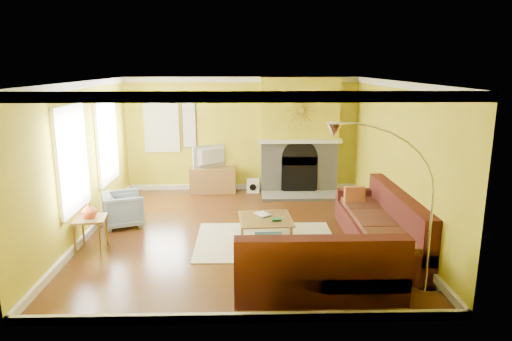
{
  "coord_description": "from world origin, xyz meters",
  "views": [
    {
      "loc": [
        0.06,
        -7.82,
        2.97
      ],
      "look_at": [
        0.27,
        0.4,
        1.06
      ],
      "focal_mm": 32.0,
      "sensor_mm": 36.0,
      "label": 1
    }
  ],
  "objects_px": {
    "armchair": "(123,209)",
    "side_table": "(91,234)",
    "coffee_table": "(266,227)",
    "arc_lamp": "(385,210)",
    "media_console": "(213,180)",
    "sectional_sofa": "(325,227)"
  },
  "relations": [
    {
      "from": "sectional_sofa",
      "to": "coffee_table",
      "type": "distance_m",
      "value": 1.19
    },
    {
      "from": "armchair",
      "to": "arc_lamp",
      "type": "distance_m",
      "value": 4.94
    },
    {
      "from": "media_console",
      "to": "side_table",
      "type": "distance_m",
      "value": 3.89
    },
    {
      "from": "sectional_sofa",
      "to": "side_table",
      "type": "xyz_separation_m",
      "value": [
        -3.8,
        0.24,
        -0.18
      ]
    },
    {
      "from": "sectional_sofa",
      "to": "side_table",
      "type": "bearing_deg",
      "value": 176.32
    },
    {
      "from": "coffee_table",
      "to": "side_table",
      "type": "bearing_deg",
      "value": -170.71
    },
    {
      "from": "media_console",
      "to": "arc_lamp",
      "type": "height_order",
      "value": "arc_lamp"
    },
    {
      "from": "sectional_sofa",
      "to": "armchair",
      "type": "bearing_deg",
      "value": 158.94
    },
    {
      "from": "side_table",
      "to": "media_console",
      "type": "bearing_deg",
      "value": 62.92
    },
    {
      "from": "coffee_table",
      "to": "side_table",
      "type": "distance_m",
      "value": 2.93
    },
    {
      "from": "side_table",
      "to": "arc_lamp",
      "type": "bearing_deg",
      "value": -18.92
    },
    {
      "from": "armchair",
      "to": "side_table",
      "type": "height_order",
      "value": "armchair"
    },
    {
      "from": "coffee_table",
      "to": "media_console",
      "type": "height_order",
      "value": "media_console"
    },
    {
      "from": "sectional_sofa",
      "to": "media_console",
      "type": "relative_size",
      "value": 3.23
    },
    {
      "from": "coffee_table",
      "to": "arc_lamp",
      "type": "relative_size",
      "value": 0.4
    },
    {
      "from": "sectional_sofa",
      "to": "armchair",
      "type": "xyz_separation_m",
      "value": [
        -3.56,
        1.37,
        -0.13
      ]
    },
    {
      "from": "media_console",
      "to": "arc_lamp",
      "type": "relative_size",
      "value": 0.48
    },
    {
      "from": "side_table",
      "to": "coffee_table",
      "type": "bearing_deg",
      "value": 9.29
    },
    {
      "from": "sectional_sofa",
      "to": "coffee_table",
      "type": "relative_size",
      "value": 3.83
    },
    {
      "from": "coffee_table",
      "to": "media_console",
      "type": "relative_size",
      "value": 0.84
    },
    {
      "from": "sectional_sofa",
      "to": "side_table",
      "type": "height_order",
      "value": "sectional_sofa"
    },
    {
      "from": "media_console",
      "to": "armchair",
      "type": "bearing_deg",
      "value": -123.25
    }
  ]
}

